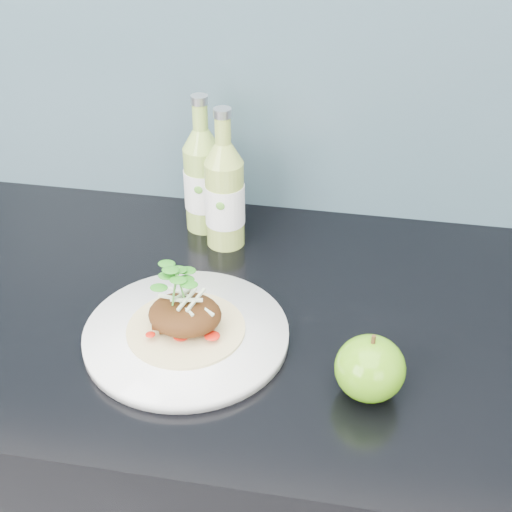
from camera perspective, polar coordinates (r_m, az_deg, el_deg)
The scene contains 6 objects.
kitchen_counter at distance 1.31m, azimuth -1.97°, elevation -19.63°, with size 4.00×0.60×0.90m, color black.
dinner_plate at distance 0.92m, azimuth -5.59°, elevation -6.28°, with size 0.28×0.28×0.02m.
pork_taco at distance 0.90m, azimuth -5.71°, elevation -4.52°, with size 0.15×0.15×0.10m.
green_apple at distance 0.84m, azimuth 9.11°, elevation -8.87°, with size 0.10×0.10×0.09m.
cider_bottle_left at distance 1.12m, azimuth -4.26°, elevation 6.10°, with size 0.08×0.08×0.22m.
cider_bottle_right at distance 1.07m, azimuth -2.52°, elevation 4.90°, with size 0.06×0.06×0.22m.
Camera 1 is at (0.18, 0.94, 1.50)m, focal length 50.00 mm.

